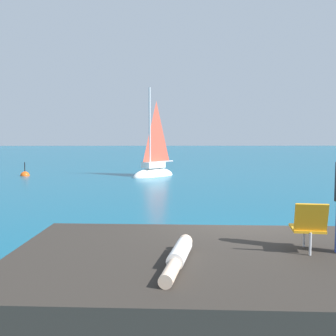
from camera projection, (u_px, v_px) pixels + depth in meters
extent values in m
plane|color=#0F5675|center=(244.00, 254.00, 8.83)|extent=(160.00, 160.00, 0.00)
cube|color=#2D2823|center=(269.00, 280.00, 6.15)|extent=(8.18, 4.44, 0.79)
cube|color=#2C281F|center=(208.00, 262.00, 8.26)|extent=(1.22, 1.13, 0.59)
cube|color=#2B2925|center=(196.00, 264.00, 8.10)|extent=(1.01, 1.19, 0.68)
ellipsoid|color=white|center=(153.00, 176.00, 24.81)|extent=(3.01, 2.90, 1.07)
cube|color=white|center=(153.00, 165.00, 24.75)|extent=(1.51, 1.47, 0.35)
cylinder|color=#B7B7BC|center=(150.00, 128.00, 24.36)|extent=(0.12, 0.12, 4.86)
cylinder|color=#B2B2B7|center=(162.00, 162.00, 25.21)|extent=(1.49, 1.39, 0.09)
pyramid|color=#DB4C38|center=(156.00, 131.00, 24.75)|extent=(1.18, 1.10, 3.69)
cylinder|color=white|center=(180.00, 253.00, 5.80)|extent=(0.42, 0.93, 0.24)
cylinder|color=beige|center=(171.00, 272.00, 5.07)|extent=(0.32, 0.72, 0.18)
sphere|color=beige|center=(185.00, 241.00, 6.34)|extent=(0.22, 0.22, 0.22)
cube|color=orange|center=(307.00, 229.00, 6.31)|extent=(0.55, 0.59, 0.04)
cube|color=orange|center=(311.00, 218.00, 6.03)|extent=(0.50, 0.22, 0.45)
cylinder|color=silver|center=(304.00, 236.00, 6.53)|extent=(0.04, 0.04, 0.35)
cylinder|color=silver|center=(310.00, 244.00, 6.07)|extent=(0.04, 0.04, 0.35)
sphere|color=#EA5114|center=(25.00, 176.00, 25.13)|extent=(0.56, 0.56, 0.56)
cylinder|color=black|center=(25.00, 167.00, 25.08)|extent=(0.06, 0.06, 0.60)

